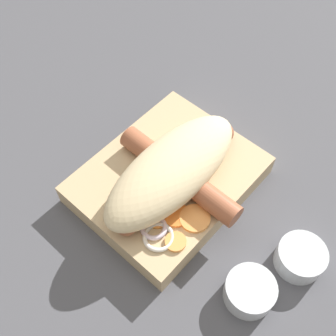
{
  "coord_description": "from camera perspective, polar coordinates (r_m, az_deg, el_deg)",
  "views": [
    {
      "loc": [
        0.2,
        0.18,
        0.45
      ],
      "look_at": [
        0.0,
        0.0,
        0.04
      ],
      "focal_mm": 45.0,
      "sensor_mm": 36.0,
      "label": 1
    }
  ],
  "objects": [
    {
      "name": "pickled_veggies",
      "position": [
        0.46,
        0.02,
        -7.69
      ],
      "size": [
        0.08,
        0.08,
        0.01
      ],
      "color": "#F99E4C",
      "rests_on": "food_tray"
    },
    {
      "name": "condiment_cup_far",
      "position": [
        0.49,
        17.44,
        -11.56
      ],
      "size": [
        0.05,
        0.05,
        0.03
      ],
      "color": "silver",
      "rests_on": "ground_plane"
    },
    {
      "name": "bread_roll",
      "position": [
        0.47,
        0.53,
        -0.27
      ],
      "size": [
        0.19,
        0.08,
        0.05
      ],
      "color": "beige",
      "rests_on": "food_tray"
    },
    {
      "name": "condiment_cup_near",
      "position": [
        0.47,
        10.97,
        -16.14
      ],
      "size": [
        0.05,
        0.05,
        0.03
      ],
      "color": "silver",
      "rests_on": "ground_plane"
    },
    {
      "name": "food_tray",
      "position": [
        0.51,
        0.0,
        -1.6
      ],
      "size": [
        0.21,
        0.17,
        0.03
      ],
      "color": "tan",
      "rests_on": "ground_plane"
    },
    {
      "name": "ground_plane",
      "position": [
        0.52,
        0.0,
        -2.52
      ],
      "size": [
        3.0,
        3.0,
        0.0
      ],
      "primitive_type": "plane",
      "color": "#4C4C51"
    },
    {
      "name": "sausage",
      "position": [
        0.48,
        1.35,
        -0.95
      ],
      "size": [
        0.19,
        0.17,
        0.03
      ],
      "color": "#9E5638",
      "rests_on": "food_tray"
    }
  ]
}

